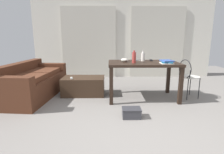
% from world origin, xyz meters
% --- Properties ---
extents(ground_plane, '(8.94, 8.94, 0.00)m').
position_xyz_m(ground_plane, '(0.00, 1.46, 0.00)').
color(ground_plane, gray).
extents(wall_back, '(5.70, 0.10, 2.67)m').
position_xyz_m(wall_back, '(0.00, 3.72, 1.34)').
color(wall_back, silver).
rests_on(wall_back, ground).
extents(curtains, '(3.90, 0.03, 2.21)m').
position_xyz_m(curtains, '(0.00, 3.64, 1.11)').
color(curtains, beige).
rests_on(curtains, ground).
extents(couch, '(1.00, 1.90, 0.73)m').
position_xyz_m(couch, '(-2.11, 1.60, 0.31)').
color(couch, '#4C2819').
rests_on(couch, ground).
extents(coffee_table, '(0.92, 0.56, 0.40)m').
position_xyz_m(coffee_table, '(-1.03, 1.74, 0.20)').
color(coffee_table, '#382619').
rests_on(coffee_table, ground).
extents(craft_table, '(1.42, 0.83, 0.77)m').
position_xyz_m(craft_table, '(0.25, 1.47, 0.67)').
color(craft_table, black).
rests_on(craft_table, ground).
extents(wire_chair, '(0.40, 0.43, 0.82)m').
position_xyz_m(wire_chair, '(1.20, 1.48, 0.52)').
color(wire_chair, silver).
rests_on(wire_chair, ground).
extents(bottle_near, '(0.08, 0.08, 0.25)m').
position_xyz_m(bottle_near, '(0.04, 1.33, 0.88)').
color(bottle_near, '#99332D').
rests_on(bottle_near, craft_table).
extents(bottle_far, '(0.08, 0.08, 0.22)m').
position_xyz_m(bottle_far, '(0.27, 1.63, 0.87)').
color(bottle_far, beige).
rests_on(bottle_far, craft_table).
extents(bowl, '(0.15, 0.15, 0.08)m').
position_xyz_m(bowl, '(-0.13, 1.51, 0.81)').
color(bowl, beige).
rests_on(bowl, craft_table).
extents(book_stack, '(0.24, 0.28, 0.07)m').
position_xyz_m(book_stack, '(0.66, 1.24, 0.81)').
color(book_stack, silver).
rests_on(book_stack, craft_table).
extents(tv_remote_on_table, '(0.07, 0.19, 0.02)m').
position_xyz_m(tv_remote_on_table, '(0.47, 1.71, 0.78)').
color(tv_remote_on_table, '#232326').
rests_on(tv_remote_on_table, craft_table).
extents(scissors, '(0.11, 0.11, 0.00)m').
position_xyz_m(scissors, '(0.19, 1.75, 0.78)').
color(scissors, '#9EA0A5').
rests_on(scissors, craft_table).
extents(tv_remote_primary, '(0.08, 0.17, 0.02)m').
position_xyz_m(tv_remote_primary, '(-1.26, 1.62, 0.41)').
color(tv_remote_primary, '#B7B7B2').
rests_on(tv_remote_primary, coffee_table).
extents(shoebox, '(0.30, 0.21, 0.16)m').
position_xyz_m(shoebox, '(-0.09, 0.52, 0.08)').
color(shoebox, '#38383D').
rests_on(shoebox, ground).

